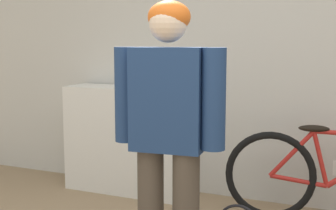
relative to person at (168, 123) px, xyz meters
name	(u,v)px	position (x,y,z in m)	size (l,w,h in m)	color
wall_back	(272,46)	(0.25, 1.53, 0.40)	(8.00, 0.07, 2.60)	silver
side_shelf	(126,139)	(-0.98, 1.29, -0.43)	(1.07, 0.37, 0.94)	white
person	(168,123)	(0.00, 0.00, 0.00)	(0.65, 0.24, 1.56)	#4C4238
banana	(133,85)	(-0.92, 1.34, 0.06)	(0.36, 0.09, 0.04)	#EAD64C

